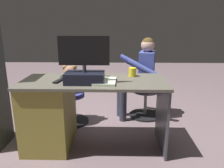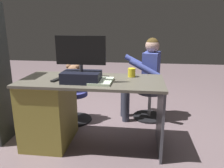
# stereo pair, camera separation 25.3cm
# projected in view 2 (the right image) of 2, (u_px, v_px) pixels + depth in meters

# --- Properties ---
(ground_plane) EXTENTS (10.00, 10.00, 0.00)m
(ground_plane) POSITION_uv_depth(u_px,v_px,m) (98.00, 131.00, 2.84)
(ground_plane) COLOR slate
(desk) EXTENTS (1.51, 0.67, 0.76)m
(desk) POSITION_uv_depth(u_px,v_px,m) (58.00, 109.00, 2.49)
(desk) COLOR #575247
(desk) RESTS_ON ground_plane
(monitor) EXTENTS (0.49, 0.25, 0.46)m
(monitor) POSITION_uv_depth(u_px,v_px,m) (81.00, 70.00, 2.21)
(monitor) COLOR black
(monitor) RESTS_ON desk
(keyboard) EXTENTS (0.42, 0.14, 0.02)m
(keyboard) POSITION_uv_depth(u_px,v_px,m) (89.00, 77.00, 2.39)
(keyboard) COLOR black
(keyboard) RESTS_ON desk
(computer_mouse) EXTENTS (0.06, 0.10, 0.04)m
(computer_mouse) POSITION_uv_depth(u_px,v_px,m) (63.00, 76.00, 2.44)
(computer_mouse) COLOR #223025
(computer_mouse) RESTS_ON desk
(cup) EXTENTS (0.08, 0.08, 0.10)m
(cup) POSITION_uv_depth(u_px,v_px,m) (132.00, 73.00, 2.45)
(cup) COLOR yellow
(cup) RESTS_ON desk
(tv_remote) EXTENTS (0.08, 0.16, 0.02)m
(tv_remote) POSITION_uv_depth(u_px,v_px,m) (56.00, 80.00, 2.30)
(tv_remote) COLOR black
(tv_remote) RESTS_ON desk
(notebook_binder) EXTENTS (0.23, 0.31, 0.02)m
(notebook_binder) POSITION_uv_depth(u_px,v_px,m) (101.00, 81.00, 2.24)
(notebook_binder) COLOR silver
(notebook_binder) RESTS_ON desk
(office_chair_teddy) EXTENTS (0.45, 0.45, 0.43)m
(office_chair_teddy) POSITION_uv_depth(u_px,v_px,m) (75.00, 104.00, 3.09)
(office_chair_teddy) COLOR black
(office_chair_teddy) RESTS_ON ground_plane
(teddy_bear) EXTENTS (0.26, 0.26, 0.38)m
(teddy_bear) POSITION_uv_depth(u_px,v_px,m) (74.00, 79.00, 3.00)
(teddy_bear) COLOR #966A4C
(teddy_bear) RESTS_ON office_chair_teddy
(visitor_chair) EXTENTS (0.46, 0.46, 0.43)m
(visitor_chair) POSITION_uv_depth(u_px,v_px,m) (150.00, 101.00, 3.19)
(visitor_chair) COLOR black
(visitor_chair) RESTS_ON ground_plane
(person) EXTENTS (0.55, 0.55, 1.14)m
(person) POSITION_uv_depth(u_px,v_px,m) (145.00, 73.00, 3.07)
(person) COLOR #3E4A97
(person) RESTS_ON ground_plane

